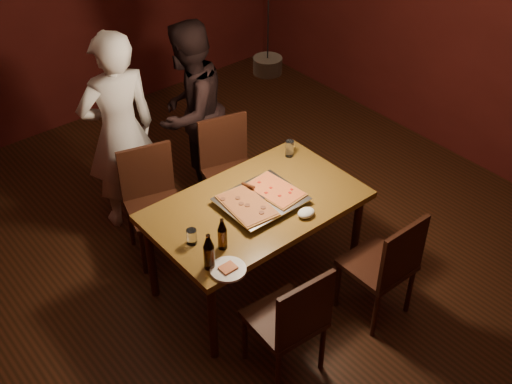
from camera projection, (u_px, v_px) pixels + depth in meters
room_shell at (267, 115)px, 4.15m from camera, size 6.00×6.00×6.00m
dining_table at (256, 212)px, 4.51m from camera, size 1.50×0.90×0.75m
chair_far_left at (152, 193)px, 4.91m from camera, size 0.52×0.52×0.49m
chair_far_right at (228, 161)px, 5.25m from camera, size 0.51×0.51×0.49m
chair_near_left at (293, 316)px, 3.92m from camera, size 0.45×0.45×0.49m
chair_near_right at (388, 260)px, 4.31m from camera, size 0.42×0.42×0.49m
pizza_tray at (261, 201)px, 4.44m from camera, size 0.58×0.48×0.05m
pizza_meat at (247, 205)px, 4.35m from camera, size 0.31×0.44×0.02m
pizza_cheese at (275, 190)px, 4.49m from camera, size 0.29×0.42×0.02m
spatula at (260, 194)px, 4.44m from camera, size 0.11×0.25×0.04m
beer_bottle_a at (209, 251)px, 3.88m from camera, size 0.07×0.07×0.26m
beer_bottle_b at (222, 234)px, 4.03m from camera, size 0.06×0.06×0.23m
water_glass_left at (192, 237)px, 4.10m from camera, size 0.07×0.07×0.11m
water_glass_right at (290, 149)px, 4.89m from camera, size 0.07×0.07×0.13m
plate_slice at (228, 269)px, 3.93m from camera, size 0.23×0.23×0.03m
napkin at (306, 213)px, 4.34m from camera, size 0.13×0.10×0.05m
diner_white at (120, 132)px, 5.02m from camera, size 0.66×0.48×1.69m
diner_dark at (190, 111)px, 5.39m from camera, size 0.94×0.86×1.57m
pendant_lamp at (268, 64)px, 3.93m from camera, size 0.18×0.18×1.10m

